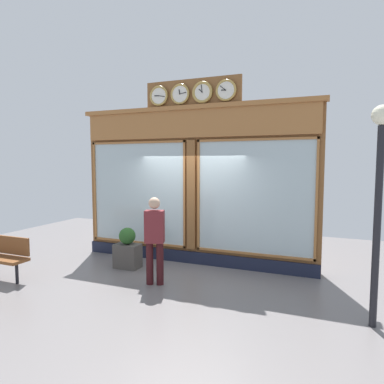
# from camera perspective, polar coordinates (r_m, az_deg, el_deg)

# --- Properties ---
(ground_plane) EXTENTS (14.00, 14.00, 0.00)m
(ground_plane) POSITION_cam_1_polar(r_m,az_deg,el_deg) (5.78, -11.13, -19.09)
(ground_plane) COLOR slate
(shop_facade) EXTENTS (5.76, 0.42, 4.22)m
(shop_facade) POSITION_cam_1_polar(r_m,az_deg,el_deg) (7.90, 0.34, 1.43)
(shop_facade) COLOR brown
(shop_facade) RESTS_ON ground_plane
(pedestrian) EXTENTS (0.41, 0.31, 1.69)m
(pedestrian) POSITION_cam_1_polar(r_m,az_deg,el_deg) (6.57, -6.31, -7.51)
(pedestrian) COLOR #3A1316
(pedestrian) RESTS_ON ground_plane
(street_lamp) EXTENTS (0.28, 0.28, 3.13)m
(street_lamp) POSITION_cam_1_polar(r_m,az_deg,el_deg) (5.36, 28.98, 1.80)
(street_lamp) COLOR black
(street_lamp) RESTS_ON ground_plane
(planter_box) EXTENTS (0.56, 0.36, 0.54)m
(planter_box) POSITION_cam_1_polar(r_m,az_deg,el_deg) (7.83, -10.78, -10.51)
(planter_box) COLOR #4C4742
(planter_box) RESTS_ON ground_plane
(planter_shrub) EXTENTS (0.37, 0.37, 0.37)m
(planter_shrub) POSITION_cam_1_polar(r_m,az_deg,el_deg) (7.72, -10.84, -7.27)
(planter_shrub) COLOR #285623
(planter_shrub) RESTS_ON planter_box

